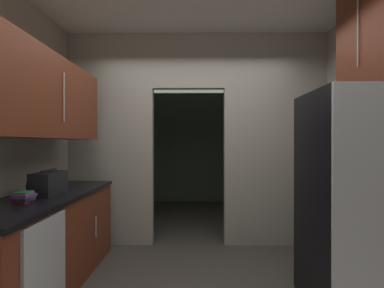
% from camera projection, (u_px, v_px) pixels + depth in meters
% --- Properties ---
extents(kitchen_partition, '(3.45, 0.12, 2.82)m').
position_uv_depth(kitchen_partition, '(199.00, 132.00, 3.85)').
color(kitchen_partition, '#ADA899').
rests_on(kitchen_partition, ground).
extents(adjoining_room_shell, '(3.45, 2.87, 2.82)m').
position_uv_depth(adjoining_room_shell, '(196.00, 141.00, 5.79)').
color(adjoining_room_shell, slate).
rests_on(adjoining_room_shell, ground).
extents(refrigerator, '(0.73, 0.80, 1.78)m').
position_uv_depth(refrigerator, '(355.00, 201.00, 2.33)').
color(refrigerator, black).
rests_on(refrigerator, ground).
extents(lower_cabinet_run, '(0.65, 2.04, 0.88)m').
position_uv_depth(lower_cabinet_run, '(44.00, 243.00, 2.61)').
color(lower_cabinet_run, maroon).
rests_on(lower_cabinet_run, ground).
extents(dishwasher, '(0.02, 0.56, 0.82)m').
position_uv_depth(dishwasher, '(46.00, 276.00, 2.04)').
color(dishwasher, '#B7BABC').
rests_on(dishwasher, ground).
extents(upper_cabinet_counterside, '(0.36, 1.84, 0.75)m').
position_uv_depth(upper_cabinet_counterside, '(44.00, 97.00, 2.61)').
color(upper_cabinet_counterside, maroon).
extents(upper_cabinet_fridgeside, '(0.36, 0.80, 0.99)m').
position_uv_depth(upper_cabinet_fridgeside, '(379.00, 32.00, 2.42)').
color(upper_cabinet_fridgeside, maroon).
extents(boombox, '(0.19, 0.39, 0.24)m').
position_uv_depth(boombox, '(49.00, 183.00, 2.63)').
color(boombox, black).
rests_on(boombox, lower_cabinet_run).
extents(book_stack, '(0.14, 0.16, 0.09)m').
position_uv_depth(book_stack, '(24.00, 197.00, 2.30)').
color(book_stack, red).
rests_on(book_stack, lower_cabinet_run).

